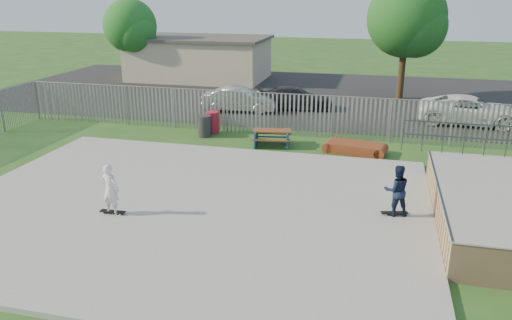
% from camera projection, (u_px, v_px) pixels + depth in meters
% --- Properties ---
extents(ground, '(120.00, 120.00, 0.00)m').
position_uv_depth(ground, '(188.00, 208.00, 15.80)').
color(ground, '#27551D').
rests_on(ground, ground).
extents(concrete_slab, '(15.00, 12.00, 0.15)m').
position_uv_depth(concrete_slab, '(188.00, 206.00, 15.77)').
color(concrete_slab, '#999994').
rests_on(concrete_slab, ground).
extents(quarter_pipe, '(5.50, 7.05, 2.19)m').
position_uv_depth(quarter_pipe, '(508.00, 209.00, 14.39)').
color(quarter_pipe, tan).
rests_on(quarter_pipe, ground).
extents(fence, '(26.04, 16.02, 2.00)m').
position_uv_depth(fence, '(254.00, 140.00, 19.45)').
color(fence, gray).
rests_on(fence, ground).
extents(picnic_table, '(1.87, 1.61, 0.71)m').
position_uv_depth(picnic_table, '(272.00, 138.00, 22.07)').
color(picnic_table, brown).
rests_on(picnic_table, ground).
extents(funbox, '(2.33, 1.44, 0.44)m').
position_uv_depth(funbox, '(355.00, 148.00, 21.08)').
color(funbox, '#652D16').
rests_on(funbox, ground).
extents(trash_bin_red, '(0.63, 0.63, 1.04)m').
position_uv_depth(trash_bin_red, '(212.00, 123.00, 23.94)').
color(trash_bin_red, maroon).
rests_on(trash_bin_red, ground).
extents(trash_bin_grey, '(0.60, 0.60, 1.01)m').
position_uv_depth(trash_bin_grey, '(204.00, 126.00, 23.37)').
color(trash_bin_grey, '#2A2A2C').
rests_on(trash_bin_grey, ground).
extents(parking_lot, '(40.00, 18.00, 0.02)m').
position_uv_depth(parking_lot, '(292.00, 93.00, 33.24)').
color(parking_lot, black).
rests_on(parking_lot, ground).
extents(car_silver, '(4.27, 1.94, 1.36)m').
position_uv_depth(car_silver, '(240.00, 99.00, 28.12)').
color(car_silver, silver).
rests_on(car_silver, parking_lot).
extents(car_dark, '(4.60, 2.53, 1.26)m').
position_uv_depth(car_dark, '(295.00, 98.00, 28.69)').
color(car_dark, black).
rests_on(car_dark, parking_lot).
extents(car_white, '(5.32, 2.76, 1.43)m').
position_uv_depth(car_white, '(471.00, 110.00, 25.42)').
color(car_white, white).
rests_on(car_white, parking_lot).
extents(building, '(10.40, 6.40, 3.20)m').
position_uv_depth(building, '(199.00, 58.00, 38.22)').
color(building, '#C3B996').
rests_on(building, ground).
extents(tree_left, '(3.90, 3.90, 6.01)m').
position_uv_depth(tree_left, '(130.00, 26.00, 36.50)').
color(tree_left, '#3B2A17').
rests_on(tree_left, ground).
extents(tree_mid, '(4.75, 4.75, 7.33)m').
position_uv_depth(tree_mid, '(407.00, 18.00, 30.10)').
color(tree_mid, '#44301B').
rests_on(tree_mid, ground).
extents(skateboard_a, '(0.82, 0.40, 0.08)m').
position_uv_depth(skateboard_a, '(394.00, 213.00, 15.00)').
color(skateboard_a, black).
rests_on(skateboard_a, concrete_slab).
extents(skateboard_b, '(0.80, 0.22, 0.08)m').
position_uv_depth(skateboard_b, '(113.00, 212.00, 15.07)').
color(skateboard_b, black).
rests_on(skateboard_b, concrete_slab).
extents(skater_navy, '(0.89, 0.77, 1.58)m').
position_uv_depth(skater_navy, '(397.00, 190.00, 14.75)').
color(skater_navy, '#121D38').
rests_on(skater_navy, concrete_slab).
extents(skater_white, '(0.62, 0.46, 1.58)m').
position_uv_depth(skater_white, '(110.00, 189.00, 14.83)').
color(skater_white, silver).
rests_on(skater_white, concrete_slab).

